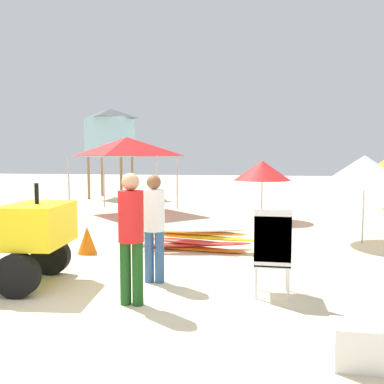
# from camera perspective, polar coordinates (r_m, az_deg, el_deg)

# --- Properties ---
(ground) EXTENTS (80.00, 80.00, 0.00)m
(ground) POSITION_cam_1_polar(r_m,az_deg,el_deg) (5.31, -15.23, -15.91)
(ground) COLOR beige
(stacked_plastic_chairs) EXTENTS (0.48, 0.48, 1.20)m
(stacked_plastic_chairs) POSITION_cam_1_polar(r_m,az_deg,el_deg) (5.54, 11.21, -7.41)
(stacked_plastic_chairs) COLOR silver
(stacked_plastic_chairs) RESTS_ON ground
(surfboard_pile) EXTENTS (2.59, 0.89, 0.48)m
(surfboard_pile) POSITION_cam_1_polar(r_m,az_deg,el_deg) (8.23, 0.25, -6.61)
(surfboard_pile) COLOR orange
(surfboard_pile) RESTS_ON ground
(lifeguard_near_left) EXTENTS (0.32, 0.32, 1.61)m
(lifeguard_near_left) POSITION_cam_1_polar(r_m,az_deg,el_deg) (6.07, -5.35, -4.15)
(lifeguard_near_left) COLOR #33598C
(lifeguard_near_left) RESTS_ON ground
(lifeguard_near_center) EXTENTS (0.32, 0.32, 1.68)m
(lifeguard_near_center) POSITION_cam_1_polar(r_m,az_deg,el_deg) (5.16, -8.55, -5.27)
(lifeguard_near_center) COLOR #194C19
(lifeguard_near_center) RESTS_ON ground
(popup_canopy) EXTENTS (2.89, 2.89, 2.58)m
(popup_canopy) POSITION_cam_1_polar(r_m,az_deg,el_deg) (13.94, -9.11, 6.30)
(popup_canopy) COLOR #B2B2B7
(popup_canopy) RESTS_ON ground
(lifeguard_tower) EXTENTS (1.98, 1.98, 4.17)m
(lifeguard_tower) POSITION_cam_1_polar(r_m,az_deg,el_deg) (19.56, -11.39, 8.15)
(lifeguard_tower) COLOR olive
(lifeguard_tower) RESTS_ON ground
(beach_umbrella_left) EXTENTS (1.68, 1.68, 1.79)m
(beach_umbrella_left) POSITION_cam_1_polar(r_m,az_deg,el_deg) (12.21, 9.83, 2.99)
(beach_umbrella_left) COLOR beige
(beach_umbrella_left) RESTS_ON ground
(beach_umbrella_mid) EXTENTS (1.96, 1.96, 1.93)m
(beach_umbrella_mid) POSITION_cam_1_polar(r_m,az_deg,el_deg) (9.54, 23.07, 2.72)
(beach_umbrella_mid) COLOR beige
(beach_umbrella_mid) RESTS_ON ground
(traffic_cone_near) EXTENTS (0.38, 0.38, 0.54)m
(traffic_cone_near) POSITION_cam_1_polar(r_m,az_deg,el_deg) (8.23, -14.51, -6.54)
(traffic_cone_near) COLOR orange
(traffic_cone_near) RESTS_ON ground
(traffic_cone_far) EXTENTS (0.36, 0.36, 0.51)m
(traffic_cone_far) POSITION_cam_1_polar(r_m,az_deg,el_deg) (10.69, -19.83, -4.17)
(traffic_cone_far) COLOR orange
(traffic_cone_far) RESTS_ON ground
(cooler_box) EXTENTS (0.48, 0.35, 0.38)m
(cooler_box) POSITION_cam_1_polar(r_m,az_deg,el_deg) (4.15, 22.46, -19.27)
(cooler_box) COLOR white
(cooler_box) RESTS_ON ground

